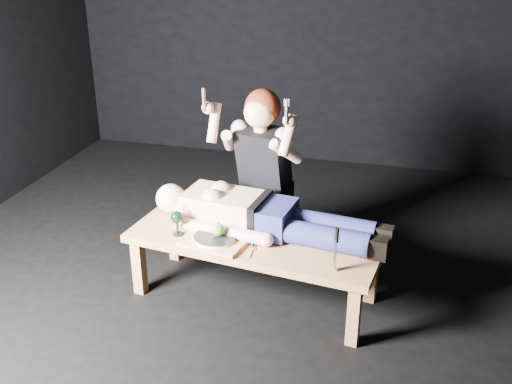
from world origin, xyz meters
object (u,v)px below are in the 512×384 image
Objects in this scene: table at (254,267)px; lying_man at (268,213)px; goblet at (177,223)px; carving_knife at (336,250)px; serving_tray at (215,241)px; kneeling_woman at (269,174)px.

table is 0.38m from lying_man.
carving_knife is (1.05, -0.18, 0.06)m from goblet.
carving_knife reaches higher than serving_tray.
goblet is at bearing -152.72° from lying_man.
table is at bearing -113.29° from lying_man.
kneeling_woman is 3.38× the size of serving_tray.
kneeling_woman is at bearing 110.25° from lying_man.
table is at bearing 29.78° from serving_tray.
table is 4.07× the size of serving_tray.
table is 1.20× the size of kneeling_woman.
lying_man is 0.43m from kneeling_woman.
lying_man is at bearing 19.99° from goblet.
serving_tray is at bearing 176.79° from carving_knife.
lying_man reaches higher than serving_tray.
lying_man reaches higher than table.
lying_man is at bearing -63.33° from kneeling_woman.
table is 0.72m from carving_knife.
serving_tray is at bearing -133.17° from lying_man.
carving_knife is at bearing -39.64° from kneeling_woman.
serving_tray is 0.81m from carving_knife.
table is 0.35m from serving_tray.
kneeling_woman is 8.03× the size of goblet.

